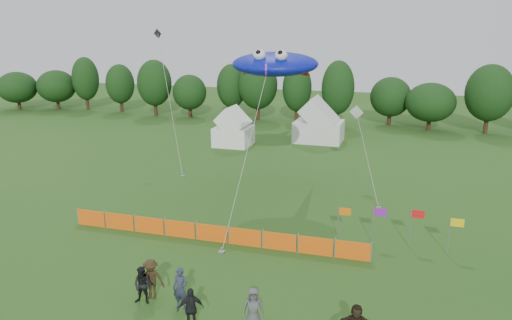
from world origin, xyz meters
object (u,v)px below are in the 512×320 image
(spectator_c, at_px, (151,279))
(tent_left, at_px, (233,130))
(spectator_d, at_px, (191,309))
(spectator_e, at_px, (253,309))
(tent_right, at_px, (319,125))
(spectator_a, at_px, (180,289))
(spectator_b, at_px, (143,285))
(barrier_fence, at_px, (212,233))
(stingray_kite, at_px, (277,64))

(spectator_c, bearing_deg, tent_left, 92.69)
(spectator_d, height_order, spectator_e, spectator_d)
(tent_right, xyz_separation_m, spectator_a, (0.13, -34.86, -0.89))
(spectator_a, distance_m, spectator_b, 1.78)
(tent_left, relative_size, spectator_d, 2.00)
(barrier_fence, distance_m, spectator_c, 6.62)
(barrier_fence, height_order, stingray_kite, stingray_kite)
(spectator_c, bearing_deg, tent_right, 77.66)
(tent_right, relative_size, spectator_b, 2.98)
(tent_left, bearing_deg, spectator_c, -77.45)
(spectator_e, height_order, stingray_kite, stingray_kite)
(barrier_fence, distance_m, spectator_d, 8.68)
(tent_left, bearing_deg, tent_right, 28.58)
(spectator_b, bearing_deg, tent_left, 96.60)
(spectator_c, xyz_separation_m, spectator_d, (2.70, -1.72, -0.02))
(spectator_a, xyz_separation_m, spectator_b, (-1.78, -0.11, -0.08))
(spectator_c, height_order, spectator_e, spectator_c)
(spectator_a, relative_size, spectator_b, 1.09)
(spectator_e, bearing_deg, stingray_kite, 82.04)
(spectator_c, bearing_deg, spectator_e, -20.29)
(barrier_fence, bearing_deg, tent_right, 87.46)
(spectator_a, xyz_separation_m, stingray_kite, (-0.36, 17.61, 8.44))
(tent_right, xyz_separation_m, spectator_d, (1.20, -36.19, -0.92))
(tent_left, bearing_deg, spectator_d, -73.53)
(spectator_a, bearing_deg, stingray_kite, 92.31)
(stingray_kite, bearing_deg, spectator_a, -88.84)
(spectator_b, xyz_separation_m, spectator_d, (2.85, -1.22, 0.05))
(spectator_c, distance_m, spectator_e, 5.18)
(spectator_e, bearing_deg, tent_left, 90.98)
(spectator_d, bearing_deg, stingray_kite, 62.76)
(spectator_c, xyz_separation_m, spectator_e, (5.10, -0.94, -0.04))
(tent_left, distance_m, spectator_a, 31.53)
(spectator_b, distance_m, stingray_kite, 19.71)
(spectator_d, xyz_separation_m, spectator_e, (2.40, 0.78, -0.02))
(barrier_fence, height_order, spectator_d, spectator_d)
(barrier_fence, xyz_separation_m, spectator_e, (4.84, -7.54, 0.40))
(spectator_a, relative_size, stingray_kite, 0.10)
(tent_right, relative_size, barrier_fence, 0.29)
(spectator_a, distance_m, stingray_kite, 19.53)
(spectator_c, height_order, stingray_kite, stingray_kite)
(stingray_kite, bearing_deg, spectator_b, -94.60)
(spectator_a, bearing_deg, tent_left, 106.43)
(barrier_fence, height_order, spectator_c, spectator_c)
(tent_left, xyz_separation_m, spectator_a, (8.31, -30.40, -0.69))
(barrier_fence, xyz_separation_m, stingray_kite, (1.01, 10.62, 8.88))
(tent_left, height_order, spectator_a, tent_left)
(tent_right, height_order, stingray_kite, stingray_kite)
(tent_left, height_order, spectator_e, tent_left)
(tent_left, height_order, stingray_kite, stingray_kite)
(spectator_a, height_order, spectator_d, spectator_a)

